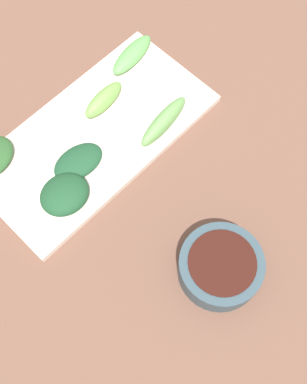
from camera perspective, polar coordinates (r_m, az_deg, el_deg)
tabletop at (r=0.70m, az=-3.08°, el=0.22°), size 2.10×2.10×0.02m
sauce_bowl at (r=0.63m, az=7.81°, el=-8.54°), size 0.11×0.11×0.04m
serving_plate at (r=0.72m, az=-6.80°, el=6.49°), size 0.18×0.35×0.01m
broccoli_stalk_1 at (r=0.73m, az=-5.81°, el=10.60°), size 0.03×0.08×0.03m
broccoli_leafy_2 at (r=0.69m, az=-8.73°, el=3.48°), size 0.06×0.08×0.02m
broccoli_leafy_3 at (r=0.67m, az=-10.28°, el=-0.27°), size 0.07×0.08×0.03m
broccoli_stalk_4 at (r=0.71m, az=1.20°, el=8.21°), size 0.04×0.10×0.03m
broccoli_stalk_5 at (r=0.78m, az=-2.51°, el=15.63°), size 0.04×0.09×0.02m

